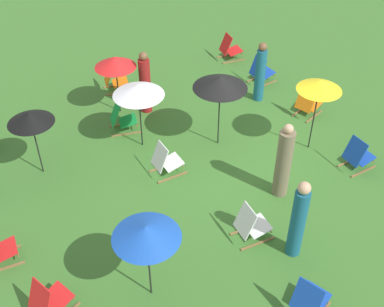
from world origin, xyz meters
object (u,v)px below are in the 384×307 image
(deckchair_1, at_px, (251,225))
(person_3, at_px, (260,73))
(umbrella_4, at_px, (115,62))
(person_0, at_px, (284,162))
(deckchair_6, at_px, (49,300))
(umbrella_1, at_px, (30,117))
(deckchair_7, at_px, (166,161))
(deckchair_9, at_px, (230,49))
(umbrella_3, at_px, (320,85))
(person_1, at_px, (145,84))
(person_4, at_px, (298,220))
(deckchair_11, at_px, (310,300))
(deckchair_13, at_px, (308,103))
(deckchair_12, at_px, (358,155))
(deckchair_2, at_px, (122,118))
(umbrella_2, at_px, (138,90))
(deckchair_5, at_px, (261,71))
(umbrella_0, at_px, (220,82))
(umbrella_5, at_px, (146,232))
(deckchair_10, at_px, (114,79))

(deckchair_1, relative_size, person_3, 0.49)
(umbrella_4, distance_m, person_0, 5.09)
(deckchair_6, distance_m, umbrella_1, 4.06)
(deckchair_7, bearing_deg, deckchair_9, -47.44)
(deckchair_1, bearing_deg, deckchair_7, 16.71)
(deckchair_7, distance_m, umbrella_3, 3.87)
(person_1, bearing_deg, person_4, -45.44)
(umbrella_4, bearing_deg, deckchair_11, -179.61)
(deckchair_7, xyz_separation_m, person_1, (2.57, -0.84, 0.46))
(deckchair_9, relative_size, deckchair_13, 0.97)
(deckchair_12, bearing_deg, deckchair_11, 124.53)
(deckchair_1, height_order, deckchair_13, same)
(person_1, bearing_deg, deckchair_13, 8.71)
(deckchair_2, xyz_separation_m, deckchair_12, (-4.24, -3.98, 0.00))
(deckchair_1, bearing_deg, umbrella_2, 13.00)
(deckchair_5, distance_m, umbrella_1, 6.92)
(deckchair_1, xyz_separation_m, deckchair_9, (6.37, -3.99, 0.00))
(deckchair_11, xyz_separation_m, person_0, (2.61, -1.55, 0.49))
(deckchair_9, bearing_deg, umbrella_1, 118.34)
(deckchair_1, xyz_separation_m, deckchair_6, (0.43, 3.95, 0.00))
(deckchair_6, relative_size, umbrella_0, 0.46)
(deckchair_11, xyz_separation_m, deckchair_13, (4.59, -4.12, 0.00))
(deckchair_1, relative_size, umbrella_2, 0.48)
(umbrella_2, distance_m, umbrella_5, 4.38)
(umbrella_1, distance_m, umbrella_3, 6.41)
(deckchair_2, xyz_separation_m, person_4, (-5.39, -1.06, 0.50))
(deckchair_10, xyz_separation_m, deckchair_13, (-3.86, -3.83, 0.00))
(deckchair_11, bearing_deg, umbrella_3, -60.50)
(person_0, relative_size, person_4, 1.02)
(deckchair_1, relative_size, deckchair_5, 1.00)
(deckchair_2, height_order, umbrella_3, umbrella_3)
(deckchair_1, distance_m, deckchair_5, 6.15)
(person_3, bearing_deg, umbrella_5, -140.10)
(deckchair_6, xyz_separation_m, umbrella_5, (-0.54, -1.66, 1.23))
(deckchair_5, distance_m, deckchair_11, 7.79)
(person_0, bearing_deg, deckchair_13, 77.19)
(umbrella_4, relative_size, person_3, 0.96)
(deckchair_2, relative_size, umbrella_2, 0.50)
(deckchair_11, relative_size, deckchair_12, 1.04)
(deckchair_10, height_order, umbrella_1, umbrella_1)
(deckchair_9, xyz_separation_m, deckchair_10, (0.18, 3.90, 0.00))
(deckchair_7, bearing_deg, person_1, -15.97)
(deckchair_12, bearing_deg, umbrella_5, 97.12)
(umbrella_4, xyz_separation_m, person_3, (-1.49, -3.56, -0.66))
(person_1, bearing_deg, person_0, -34.14)
(person_3, bearing_deg, deckchair_12, -85.04)
(umbrella_0, xyz_separation_m, umbrella_1, (1.24, 4.07, -0.22))
(deckchair_7, relative_size, deckchair_12, 1.00)
(deckchair_2, distance_m, deckchair_12, 5.81)
(person_3, bearing_deg, deckchair_7, -155.79)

